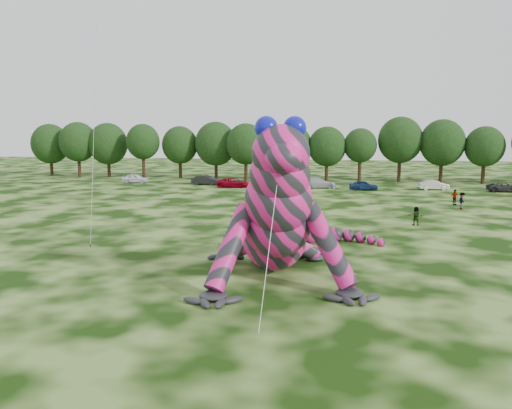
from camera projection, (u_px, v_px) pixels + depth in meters
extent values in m
plane|color=#16330A|center=(375.00, 296.00, 25.21)|extent=(240.00, 240.00, 0.00)
cylinder|color=silver|center=(94.00, 116.00, 33.15)|extent=(0.02, 0.02, 18.83)
cylinder|color=#382314|center=(90.00, 245.00, 35.85)|extent=(0.08, 0.08, 0.24)
imported|color=white|center=(135.00, 178.00, 79.58)|extent=(4.24, 1.75, 1.44)
imported|color=black|center=(206.00, 180.00, 76.67)|extent=(4.68, 2.21, 1.48)
imported|color=maroon|center=(233.00, 183.00, 73.27)|extent=(4.95, 2.35, 1.37)
imported|color=silver|center=(318.00, 183.00, 72.34)|extent=(5.37, 2.89, 1.48)
imported|color=navy|center=(364.00, 185.00, 69.79)|extent=(4.10, 1.92, 1.36)
imported|color=beige|center=(434.00, 185.00, 70.05)|extent=(4.33, 1.98, 1.38)
imported|color=#292A2C|center=(505.00, 187.00, 67.77)|extent=(4.65, 2.23, 1.28)
imported|color=gray|center=(416.00, 216.00, 43.82)|extent=(1.61, 0.79, 1.67)
imported|color=gray|center=(462.00, 201.00, 52.74)|extent=(1.15, 1.35, 1.81)
imported|color=gray|center=(455.00, 197.00, 55.80)|extent=(1.11, 0.90, 1.76)
imported|color=gray|center=(278.00, 206.00, 49.45)|extent=(0.75, 0.75, 1.75)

